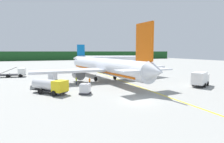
{
  "coord_description": "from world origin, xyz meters",
  "views": [
    {
      "loc": [
        -12.9,
        -22.97,
        7.06
      ],
      "look_at": [
        3.34,
        18.6,
        2.3
      ],
      "focal_mm": 30.25,
      "sensor_mm": 36.0,
      "label": 1
    }
  ],
  "objects_px": {
    "airliner_foreground": "(104,66)",
    "cargo_container_mid": "(53,77)",
    "airliner_mid_apron": "(108,59)",
    "service_truck_fuel": "(17,73)",
    "cargo_container_near": "(85,89)",
    "service_truck_catering": "(50,85)",
    "crew_loader_left": "(90,81)",
    "crew_marshaller": "(76,80)",
    "service_truck_baggage": "(200,79)"
  },
  "relations": [
    {
      "from": "airliner_foreground",
      "to": "cargo_container_mid",
      "type": "xyz_separation_m",
      "value": [
        -11.94,
        2.87,
        -2.4
      ]
    },
    {
      "from": "airliner_mid_apron",
      "to": "cargo_container_mid",
      "type": "bearing_deg",
      "value": -123.47
    },
    {
      "from": "airliner_mid_apron",
      "to": "cargo_container_mid",
      "type": "distance_m",
      "value": 57.5
    },
    {
      "from": "airliner_foreground",
      "to": "service_truck_fuel",
      "type": "height_order",
      "value": "airliner_foreground"
    },
    {
      "from": "cargo_container_near",
      "to": "airliner_foreground",
      "type": "bearing_deg",
      "value": 59.97
    },
    {
      "from": "service_truck_catering",
      "to": "airliner_mid_apron",
      "type": "bearing_deg",
      "value": 61.92
    },
    {
      "from": "airliner_mid_apron",
      "to": "crew_loader_left",
      "type": "height_order",
      "value": "airliner_mid_apron"
    },
    {
      "from": "crew_marshaller",
      "to": "airliner_mid_apron",
      "type": "bearing_deg",
      "value": 63.69
    },
    {
      "from": "service_truck_catering",
      "to": "crew_marshaller",
      "type": "xyz_separation_m",
      "value": [
        5.62,
        6.46,
        -0.35
      ]
    },
    {
      "from": "airliner_mid_apron",
      "to": "cargo_container_near",
      "type": "distance_m",
      "value": 70.2
    },
    {
      "from": "service_truck_baggage",
      "to": "crew_marshaller",
      "type": "height_order",
      "value": "service_truck_baggage"
    },
    {
      "from": "crew_marshaller",
      "to": "service_truck_baggage",
      "type": "bearing_deg",
      "value": -24.36
    },
    {
      "from": "airliner_foreground",
      "to": "airliner_mid_apron",
      "type": "bearing_deg",
      "value": 68.76
    },
    {
      "from": "airliner_mid_apron",
      "to": "service_truck_baggage",
      "type": "xyz_separation_m",
      "value": [
        -4.31,
        -66.04,
        -1.44
      ]
    },
    {
      "from": "airliner_mid_apron",
      "to": "cargo_container_near",
      "type": "bearing_deg",
      "value": -113.21
    },
    {
      "from": "service_truck_fuel",
      "to": "crew_loader_left",
      "type": "distance_m",
      "value": 25.95
    },
    {
      "from": "airliner_foreground",
      "to": "cargo_container_mid",
      "type": "relative_size",
      "value": 17.04
    },
    {
      "from": "service_truck_catering",
      "to": "crew_loader_left",
      "type": "distance_m",
      "value": 9.08
    },
    {
      "from": "cargo_container_mid",
      "to": "crew_marshaller",
      "type": "xyz_separation_m",
      "value": [
        4.22,
        -7.61,
        0.05
      ]
    },
    {
      "from": "service_truck_fuel",
      "to": "service_truck_catering",
      "type": "height_order",
      "value": "service_truck_fuel"
    },
    {
      "from": "airliner_foreground",
      "to": "service_truck_catering",
      "type": "relative_size",
      "value": 6.56
    },
    {
      "from": "crew_marshaller",
      "to": "cargo_container_mid",
      "type": "bearing_deg",
      "value": 119.02
    },
    {
      "from": "service_truck_baggage",
      "to": "service_truck_fuel",
      "type": "bearing_deg",
      "value": 140.88
    },
    {
      "from": "service_truck_baggage",
      "to": "cargo_container_mid",
      "type": "xyz_separation_m",
      "value": [
        -27.38,
        18.1,
        -0.6
      ]
    },
    {
      "from": "service_truck_fuel",
      "to": "service_truck_catering",
      "type": "distance_m",
      "value": 26.4
    },
    {
      "from": "service_truck_baggage",
      "to": "crew_marshaller",
      "type": "bearing_deg",
      "value": 155.64
    },
    {
      "from": "cargo_container_mid",
      "to": "crew_marshaller",
      "type": "distance_m",
      "value": 8.71
    },
    {
      "from": "cargo_container_near",
      "to": "crew_marshaller",
      "type": "distance_m",
      "value": 8.94
    },
    {
      "from": "airliner_mid_apron",
      "to": "service_truck_catering",
      "type": "height_order",
      "value": "airliner_mid_apron"
    },
    {
      "from": "airliner_foreground",
      "to": "crew_marshaller",
      "type": "distance_m",
      "value": 9.36
    },
    {
      "from": "airliner_mid_apron",
      "to": "service_truck_fuel",
      "type": "distance_m",
      "value": 54.61
    },
    {
      "from": "cargo_container_near",
      "to": "service_truck_fuel",
      "type": "bearing_deg",
      "value": 114.65
    },
    {
      "from": "airliner_foreground",
      "to": "cargo_container_mid",
      "type": "distance_m",
      "value": 12.51
    },
    {
      "from": "cargo_container_mid",
      "to": "airliner_mid_apron",
      "type": "bearing_deg",
      "value": 56.53
    },
    {
      "from": "service_truck_catering",
      "to": "cargo_container_mid",
      "type": "xyz_separation_m",
      "value": [
        1.4,
        14.07,
        -0.4
      ]
    },
    {
      "from": "service_truck_fuel",
      "to": "crew_marshaller",
      "type": "xyz_separation_m",
      "value": [
        12.97,
        -18.89,
        -0.11
      ]
    },
    {
      "from": "service_truck_baggage",
      "to": "service_truck_catering",
      "type": "height_order",
      "value": "service_truck_baggage"
    },
    {
      "from": "service_truck_baggage",
      "to": "crew_marshaller",
      "type": "distance_m",
      "value": 25.43
    },
    {
      "from": "airliner_foreground",
      "to": "service_truck_fuel",
      "type": "distance_m",
      "value": 25.16
    },
    {
      "from": "airliner_foreground",
      "to": "service_truck_catering",
      "type": "xyz_separation_m",
      "value": [
        -13.34,
        -11.21,
        -1.99
      ]
    },
    {
      "from": "cargo_container_near",
      "to": "crew_loader_left",
      "type": "height_order",
      "value": "cargo_container_near"
    },
    {
      "from": "airliner_mid_apron",
      "to": "crew_loader_left",
      "type": "bearing_deg",
      "value": -113.57
    },
    {
      "from": "service_truck_fuel",
      "to": "service_truck_baggage",
      "type": "bearing_deg",
      "value": -39.12
    },
    {
      "from": "airliner_mid_apron",
      "to": "service_truck_fuel",
      "type": "height_order",
      "value": "airliner_mid_apron"
    },
    {
      "from": "crew_loader_left",
      "to": "airliner_foreground",
      "type": "bearing_deg",
      "value": 51.64
    },
    {
      "from": "airliner_mid_apron",
      "to": "crew_loader_left",
      "type": "relative_size",
      "value": 21.47
    },
    {
      "from": "airliner_mid_apron",
      "to": "service_truck_baggage",
      "type": "height_order",
      "value": "airliner_mid_apron"
    },
    {
      "from": "airliner_foreground",
      "to": "cargo_container_mid",
      "type": "height_order",
      "value": "airliner_foreground"
    },
    {
      "from": "service_truck_baggage",
      "to": "crew_loader_left",
      "type": "relative_size",
      "value": 3.41
    },
    {
      "from": "airliner_mid_apron",
      "to": "cargo_container_mid",
      "type": "relative_size",
      "value": 15.02
    }
  ]
}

